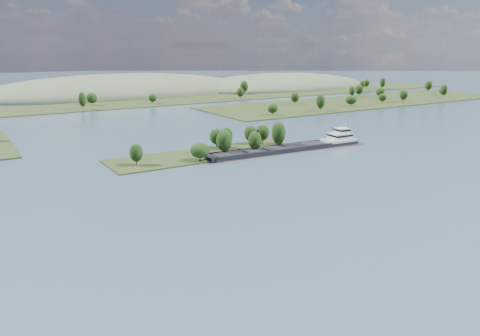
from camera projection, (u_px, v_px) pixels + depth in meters
ground at (280, 184)px, 183.27m from camera, size 1800.00×1800.00×0.00m
tree_island at (222, 146)px, 234.57m from camera, size 100.00×30.69×15.37m
right_bank at (363, 101)px, 448.48m from camera, size 320.00×90.00×15.42m
back_shoreline at (100, 106)px, 416.92m from camera, size 900.00×60.00×16.07m
hill_east at (281, 87)px, 603.43m from camera, size 260.00×140.00×36.00m
hill_west at (122, 94)px, 526.29m from camera, size 320.00×160.00×44.00m
cargo_barge at (296, 147)px, 243.79m from camera, size 89.70×15.20×12.07m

